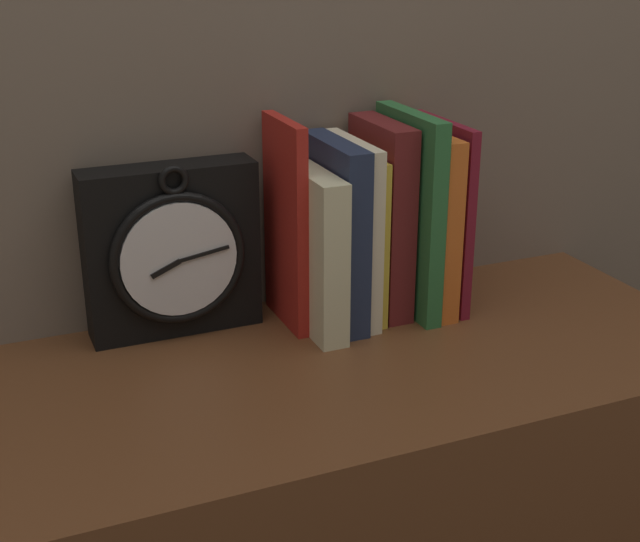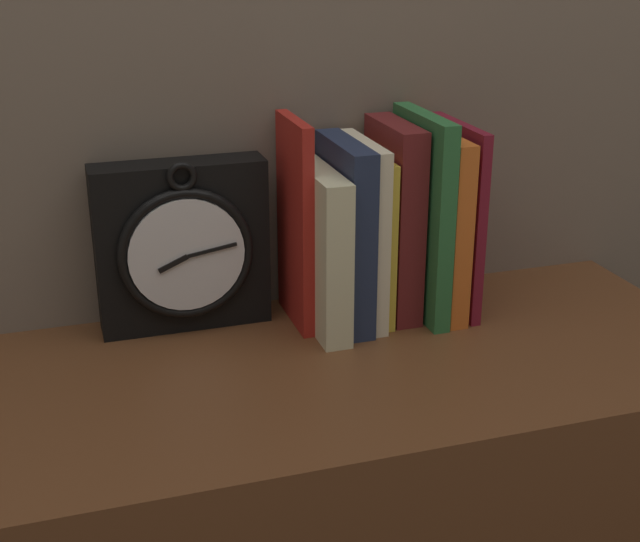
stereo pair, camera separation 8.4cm
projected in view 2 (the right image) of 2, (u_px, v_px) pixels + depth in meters
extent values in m
cube|color=black|center=(182.00, 245.00, 1.08)|extent=(0.21, 0.05, 0.21)
torus|color=black|center=(186.00, 254.00, 1.05)|extent=(0.16, 0.01, 0.16)
cylinder|color=silver|center=(187.00, 255.00, 1.05)|extent=(0.14, 0.01, 0.14)
cube|color=black|center=(173.00, 264.00, 1.05)|extent=(0.04, 0.00, 0.02)
cube|color=black|center=(212.00, 250.00, 1.05)|extent=(0.06, 0.00, 0.01)
torus|color=black|center=(182.00, 177.00, 1.02)|extent=(0.04, 0.01, 0.04)
cube|color=#B0231C|center=(295.00, 223.00, 1.08)|extent=(0.01, 0.12, 0.26)
cube|color=beige|center=(319.00, 249.00, 1.08)|extent=(0.03, 0.16, 0.20)
cube|color=#212D49|center=(345.00, 233.00, 1.09)|extent=(0.03, 0.15, 0.23)
cube|color=beige|center=(364.00, 231.00, 1.10)|extent=(0.02, 0.14, 0.23)
cube|color=gold|center=(373.00, 236.00, 1.12)|extent=(0.01, 0.13, 0.21)
cube|color=maroon|center=(393.00, 219.00, 1.12)|extent=(0.03, 0.13, 0.25)
cube|color=#2C6E39|center=(421.00, 216.00, 1.11)|extent=(0.02, 0.15, 0.26)
cube|color=orange|center=(438.00, 223.00, 1.13)|extent=(0.02, 0.15, 0.23)
cube|color=maroon|center=(455.00, 217.00, 1.13)|extent=(0.01, 0.15, 0.24)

